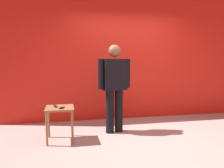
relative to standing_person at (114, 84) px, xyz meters
The scene contains 6 objects.
ground_plane 1.23m from the standing_person, 53.31° to the right, with size 12.00×12.00×0.00m, color #9E9991.
back_wall_red 1.22m from the standing_person, 64.81° to the left, with size 5.70×0.12×2.93m, color red.
standing_person is the anchor object (origin of this frame).
side_table 1.15m from the standing_person, 165.26° to the right, with size 0.47×0.47×0.59m.
cell_phone 1.10m from the standing_person, 159.80° to the right, with size 0.07×0.14×0.01m, color black.
tv_remote 1.17m from the standing_person, 169.00° to the right, with size 0.04×0.17×0.02m, color black.
Camera 1 is at (-1.35, -3.52, 1.43)m, focal length 35.95 mm.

